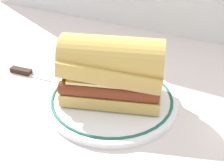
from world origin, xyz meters
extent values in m
plane|color=beige|center=(0.00, 0.00, 0.00)|extent=(1.50, 1.50, 0.00)
cylinder|color=white|center=(-0.03, 0.02, 0.01)|extent=(0.27, 0.27, 0.01)
torus|color=#195947|center=(-0.03, 0.02, 0.01)|extent=(0.25, 0.25, 0.01)
cube|color=tan|center=(-0.03, 0.02, 0.03)|extent=(0.22, 0.16, 0.03)
cylinder|color=maroon|center=(-0.02, -0.01, 0.05)|extent=(0.19, 0.09, 0.03)
cylinder|color=brown|center=(-0.02, 0.01, 0.05)|extent=(0.19, 0.09, 0.03)
cylinder|color=brown|center=(-0.03, 0.04, 0.05)|extent=(0.19, 0.09, 0.03)
cylinder|color=brown|center=(-0.04, 0.06, 0.05)|extent=(0.19, 0.09, 0.03)
cube|color=#EAD67A|center=(-0.03, 0.02, 0.07)|extent=(0.18, 0.14, 0.01)
cube|color=tan|center=(-0.03, 0.02, 0.09)|extent=(0.22, 0.16, 0.05)
cylinder|color=gold|center=(-0.03, 0.02, 0.10)|extent=(0.21, 0.15, 0.09)
cylinder|color=white|center=(-0.15, 0.17, 0.02)|extent=(0.03, 0.03, 0.05)
sphere|color=silver|center=(-0.15, 0.17, 0.06)|extent=(0.03, 0.03, 0.03)
cube|color=silver|center=(-0.20, 0.04, 0.00)|extent=(0.11, 0.03, 0.01)
cube|color=black|center=(-0.28, 0.03, 0.01)|extent=(0.06, 0.02, 0.01)
camera|label=1|loc=(0.20, -0.41, 0.36)|focal=46.87mm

